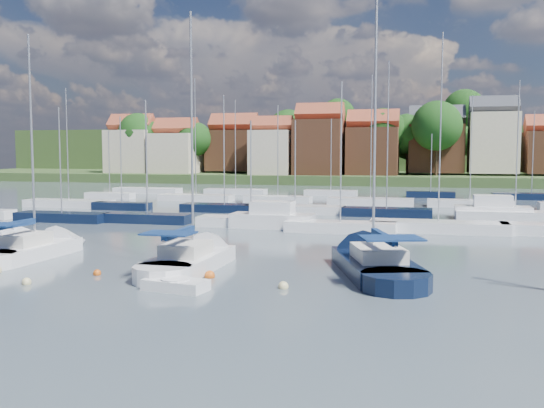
# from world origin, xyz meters

# --- Properties ---
(ground) EXTENTS (260.00, 260.00, 0.00)m
(ground) POSITION_xyz_m (0.00, 40.00, 0.00)
(ground) COLOR #404C58
(ground) RESTS_ON ground
(sailboat_left) EXTENTS (3.10, 10.77, 14.58)m
(sailboat_left) POSITION_xyz_m (-15.99, 3.51, 0.36)
(sailboat_left) COLOR white
(sailboat_left) RESTS_ON ground
(sailboat_centre) EXTENTS (3.00, 11.15, 15.16)m
(sailboat_centre) POSITION_xyz_m (-5.25, 2.63, 0.36)
(sailboat_centre) COLOR white
(sailboat_centre) RESTS_ON ground
(sailboat_navy) EXTENTS (7.10, 13.02, 17.42)m
(sailboat_navy) POSITION_xyz_m (4.18, 4.21, 0.35)
(sailboat_navy) COLOR black
(sailboat_navy) RESTS_ON ground
(tender) EXTENTS (3.19, 1.86, 0.65)m
(tender) POSITION_xyz_m (-4.01, -3.55, 0.25)
(tender) COLOR white
(tender) RESTS_ON ground
(buoy_b) EXTENTS (0.46, 0.46, 0.46)m
(buoy_b) POSITION_xyz_m (-11.54, -4.17, 0.00)
(buoy_b) COLOR beige
(buoy_b) RESTS_ON ground
(buoy_c) EXTENTS (0.55, 0.55, 0.55)m
(buoy_c) POSITION_xyz_m (-3.44, -0.50, 0.00)
(buoy_c) COLOR #D85914
(buoy_c) RESTS_ON ground
(buoy_d) EXTENTS (0.49, 0.49, 0.49)m
(buoy_d) POSITION_xyz_m (0.77, -1.97, 0.00)
(buoy_d) COLOR beige
(buoy_d) RESTS_ON ground
(buoy_e) EXTENTS (0.53, 0.53, 0.53)m
(buoy_e) POSITION_xyz_m (5.10, 7.21, 0.00)
(buoy_e) COLOR beige
(buoy_e) RESTS_ON ground
(buoy_f) EXTENTS (0.44, 0.44, 0.44)m
(buoy_f) POSITION_xyz_m (6.89, -1.81, 0.00)
(buoy_f) COLOR #D85914
(buoy_f) RESTS_ON ground
(buoy_g) EXTENTS (0.41, 0.41, 0.41)m
(buoy_g) POSITION_xyz_m (-9.37, -1.34, 0.00)
(buoy_g) COLOR #D85914
(buoy_g) RESTS_ON ground
(marina_field) EXTENTS (79.62, 41.41, 15.93)m
(marina_field) POSITION_xyz_m (1.91, 35.15, 0.43)
(marina_field) COLOR white
(marina_field) RESTS_ON ground
(far_shore_town) EXTENTS (212.46, 90.00, 22.27)m
(far_shore_town) POSITION_xyz_m (2.23, 132.67, 4.61)
(far_shore_town) COLOR #364C26
(far_shore_town) RESTS_ON ground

